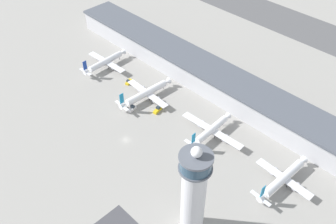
% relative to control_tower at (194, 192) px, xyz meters
% --- Properties ---
extents(ground_plane, '(1000.00, 1000.00, 0.00)m').
position_rel_control_tower_xyz_m(ground_plane, '(-62.29, 13.68, -25.35)').
color(ground_plane, gray).
extents(terminal_building, '(238.27, 25.00, 15.70)m').
position_rel_control_tower_xyz_m(terminal_building, '(-62.29, 83.68, -17.40)').
color(terminal_building, '#B2B2B7').
rests_on(terminal_building, ground).
extents(runway_strip, '(357.40, 44.00, 0.01)m').
position_rel_control_tower_xyz_m(runway_strip, '(-62.29, 198.56, -25.35)').
color(runway_strip, '#515154').
rests_on(runway_strip, ground).
extents(control_tower, '(13.40, 13.40, 51.37)m').
position_rel_control_tower_xyz_m(control_tower, '(0.00, 0.00, 0.00)').
color(control_tower, silver).
rests_on(control_tower, ground).
extents(airplane_gate_alpha, '(34.69, 36.17, 12.97)m').
position_rel_control_tower_xyz_m(airplane_gate_alpha, '(-127.12, 49.78, -20.98)').
color(airplane_gate_alpha, silver).
rests_on(airplane_gate_alpha, ground).
extents(airplane_gate_bravo, '(35.29, 39.62, 13.33)m').
position_rel_control_tower_xyz_m(airplane_gate_bravo, '(-81.50, 46.72, -21.21)').
color(airplane_gate_bravo, white).
rests_on(airplane_gate_bravo, ground).
extents(airplane_gate_charlie, '(40.68, 33.74, 12.78)m').
position_rel_control_tower_xyz_m(airplane_gate_charlie, '(-31.15, 50.03, -20.92)').
color(airplane_gate_charlie, white).
rests_on(airplane_gate_charlie, ground).
extents(airplane_gate_delta, '(31.69, 37.82, 12.49)m').
position_rel_control_tower_xyz_m(airplane_gate_delta, '(15.60, 49.68, -21.43)').
color(airplane_gate_delta, silver).
rests_on(airplane_gate_delta, ground).
extents(service_truck_catering, '(3.80, 7.03, 3.15)m').
position_rel_control_tower_xyz_m(service_truck_catering, '(-67.50, 43.26, -24.25)').
color(service_truck_catering, black).
rests_on(service_truck_catering, ground).
extents(service_truck_fuel, '(4.48, 6.41, 2.54)m').
position_rel_control_tower_xyz_m(service_truck_fuel, '(-101.61, 49.14, -24.47)').
color(service_truck_fuel, black).
rests_on(service_truck_fuel, ground).
extents(service_truck_baggage, '(3.40, 6.03, 3.20)m').
position_rel_control_tower_xyz_m(service_truck_baggage, '(-79.22, 32.92, -24.23)').
color(service_truck_baggage, black).
rests_on(service_truck_baggage, ground).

